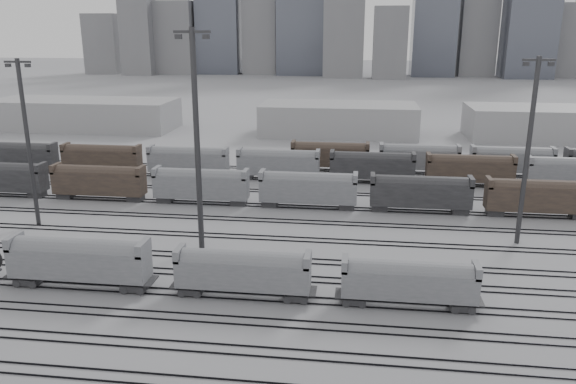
# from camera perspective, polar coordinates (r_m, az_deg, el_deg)

# --- Properties ---
(ground) EXTENTS (900.00, 900.00, 0.00)m
(ground) POSITION_cam_1_polar(r_m,az_deg,el_deg) (59.61, -8.78, -10.68)
(ground) COLOR #A6A7AB
(ground) RESTS_ON ground
(tracks) EXTENTS (220.00, 71.50, 0.16)m
(tracks) POSITION_cam_1_polar(r_m,az_deg,el_deg) (75.07, -5.13, -4.65)
(tracks) COLOR black
(tracks) RESTS_ON ground
(hopper_car_a) EXTENTS (15.15, 3.01, 5.42)m
(hopper_car_a) POSITION_cam_1_polar(r_m,az_deg,el_deg) (63.97, -20.46, -6.34)
(hopper_car_a) COLOR black
(hopper_car_a) RESTS_ON ground
(hopper_car_b) EXTENTS (13.96, 2.77, 4.99)m
(hopper_car_b) POSITION_cam_1_polar(r_m,az_deg,el_deg) (58.19, -4.60, -7.87)
(hopper_car_b) COLOR black
(hopper_car_b) RESTS_ON ground
(hopper_car_c) EXTENTS (13.35, 2.65, 4.78)m
(hopper_car_c) POSITION_cam_1_polar(r_m,az_deg,el_deg) (57.37, 12.19, -8.72)
(hopper_car_c) COLOR black
(hopper_car_c) RESTS_ON ground
(light_mast_b) EXTENTS (3.69, 0.59, 23.08)m
(light_mast_b) POSITION_cam_1_polar(r_m,az_deg,el_deg) (84.45, -24.93, 4.83)
(light_mast_b) COLOR #323235
(light_mast_b) RESTS_ON ground
(light_mast_c) EXTENTS (4.32, 0.69, 27.00)m
(light_mast_c) POSITION_cam_1_polar(r_m,az_deg,el_deg) (68.42, -9.25, 5.55)
(light_mast_c) COLOR #323235
(light_mast_c) RESTS_ON ground
(light_mast_d) EXTENTS (3.79, 0.61, 23.71)m
(light_mast_d) POSITION_cam_1_polar(r_m,az_deg,el_deg) (75.74, 23.21, 4.12)
(light_mast_d) COLOR #323235
(light_mast_d) RESTS_ON ground
(bg_string_near) EXTENTS (151.00, 3.00, 5.60)m
(bg_string_near) POSITION_cam_1_polar(r_m,az_deg,el_deg) (86.62, 2.06, 0.19)
(bg_string_near) COLOR gray
(bg_string_near) RESTS_ON ground
(bg_string_mid) EXTENTS (151.00, 3.00, 5.60)m
(bg_string_mid) POSITION_cam_1_polar(r_m,az_deg,el_deg) (101.78, 8.53, 2.47)
(bg_string_mid) COLOR black
(bg_string_mid) RESTS_ON ground
(bg_string_far) EXTENTS (66.00, 3.00, 5.60)m
(bg_string_far) POSITION_cam_1_polar(r_m,az_deg,el_deg) (111.33, 17.52, 3.08)
(bg_string_far) COLOR #4D3E31
(bg_string_far) RESTS_ON ground
(warehouse_left) EXTENTS (50.00, 18.00, 8.00)m
(warehouse_left) POSITION_cam_1_polar(r_m,az_deg,el_deg) (165.87, -19.99, 7.44)
(warehouse_left) COLOR #A0A0A2
(warehouse_left) RESTS_ON ground
(warehouse_mid) EXTENTS (40.00, 18.00, 8.00)m
(warehouse_mid) POSITION_cam_1_polar(r_m,az_deg,el_deg) (147.75, 5.17, 7.37)
(warehouse_mid) COLOR #A0A0A2
(warehouse_mid) RESTS_ON ground
(warehouse_right) EXTENTS (35.00, 18.00, 8.00)m
(warehouse_right) POSITION_cam_1_polar(r_m,az_deg,el_deg) (154.17, 24.19, 6.38)
(warehouse_right) COLOR #A0A0A2
(warehouse_right) RESTS_ON ground
(skyline) EXTENTS (316.00, 22.40, 95.00)m
(skyline) POSITION_cam_1_polar(r_m,az_deg,el_deg) (330.98, 6.88, 17.60)
(skyline) COLOR gray
(skyline) RESTS_ON ground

